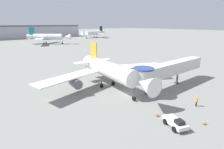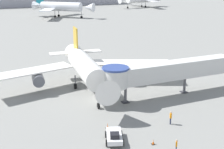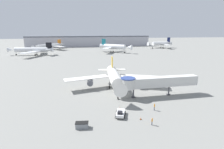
% 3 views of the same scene
% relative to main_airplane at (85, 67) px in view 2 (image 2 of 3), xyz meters
% --- Properties ---
extents(ground_plane, '(800.00, 800.00, 0.00)m').
position_rel_main_airplane_xyz_m(ground_plane, '(0.81, -5.26, -4.14)').
color(ground_plane, gray).
extents(main_airplane, '(33.22, 24.29, 9.79)m').
position_rel_main_airplane_xyz_m(main_airplane, '(0.00, 0.00, 0.00)').
color(main_airplane, white).
rests_on(main_airplane, ground_plane).
extents(jet_bridge, '(23.56, 4.10, 6.00)m').
position_rel_main_airplane_xyz_m(jet_bridge, '(10.51, -7.67, 0.18)').
color(jet_bridge, silver).
rests_on(jet_bridge, ground_plane).
extents(pushback_tug_white, '(2.97, 4.17, 1.52)m').
position_rel_main_airplane_xyz_m(pushback_tug_white, '(-2.42, -18.26, -3.42)').
color(pushback_tug_white, silver).
rests_on(pushback_tug_white, ground_plane).
extents(traffic_cone_apron_front, '(0.39, 0.39, 0.65)m').
position_rel_main_airplane_xyz_m(traffic_cone_apron_front, '(1.59, -20.64, -3.83)').
color(traffic_cone_apron_front, black).
rests_on(traffic_cone_apron_front, ground_plane).
extents(traffic_cone_near_nose, '(0.45, 0.45, 0.74)m').
position_rel_main_airplane_xyz_m(traffic_cone_near_nose, '(-1.89, -14.78, -3.79)').
color(traffic_cone_near_nose, black).
rests_on(traffic_cone_near_nose, ground_plane).
extents(ground_crew_marshaller, '(0.34, 0.36, 1.63)m').
position_rel_main_airplane_xyz_m(ground_crew_marshaller, '(3.08, -23.20, -3.19)').
color(ground_crew_marshaller, '#1E2338').
rests_on(ground_crew_marshaller, ground_plane).
extents(ground_crew_wing_walker, '(0.30, 0.40, 1.84)m').
position_rel_main_airplane_xyz_m(ground_crew_wing_walker, '(6.40, -16.91, -3.08)').
color(ground_crew_wing_walker, '#1E2338').
rests_on(ground_crew_wing_walker, ground_plane).
extents(background_jet_teal_tail, '(26.79, 26.13, 11.68)m').
position_rel_main_airplane_xyz_m(background_jet_teal_tail, '(19.99, 99.09, 0.96)').
color(background_jet_teal_tail, silver).
rests_on(background_jet_teal_tail, ground_plane).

